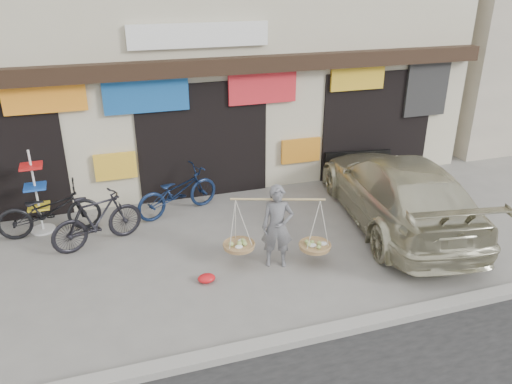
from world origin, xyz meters
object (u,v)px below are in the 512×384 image
object	(u,v)px
street_vendor	(277,230)
bike_0	(49,210)
bike_2	(177,192)
suv	(397,190)
bike_1	(97,220)
display_rack	(37,199)

from	to	relation	value
street_vendor	bike_0	distance (m)	4.70
street_vendor	bike_2	distance (m)	3.01
bike_0	suv	xyz separation A→B (m)	(6.93, -1.68, 0.22)
bike_0	bike_1	distance (m)	1.19
street_vendor	suv	bearing A→B (deg)	34.23
street_vendor	suv	world-z (taller)	street_vendor
bike_0	display_rack	bearing A→B (deg)	43.68
street_vendor	bike_2	world-z (taller)	street_vendor
bike_0	bike_2	xyz separation A→B (m)	(2.62, 0.17, -0.01)
bike_1	bike_2	bearing A→B (deg)	-81.47
bike_0	bike_1	xyz separation A→B (m)	(0.91, -0.76, 0.02)
bike_1	display_rack	world-z (taller)	display_rack
bike_1	bike_2	distance (m)	1.95
bike_2	street_vendor	bearing A→B (deg)	-173.74
display_rack	bike_2	bearing A→B (deg)	-0.31
suv	display_rack	xyz separation A→B (m)	(-7.13, 1.86, -0.03)
street_vendor	bike_2	size ratio (longest dim) A/B	0.96
bike_0	suv	world-z (taller)	suv
bike_1	bike_2	size ratio (longest dim) A/B	0.93
street_vendor	suv	distance (m)	3.07
bike_0	bike_2	bearing A→B (deg)	-89.41
street_vendor	display_rack	size ratio (longest dim) A/B	1.06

